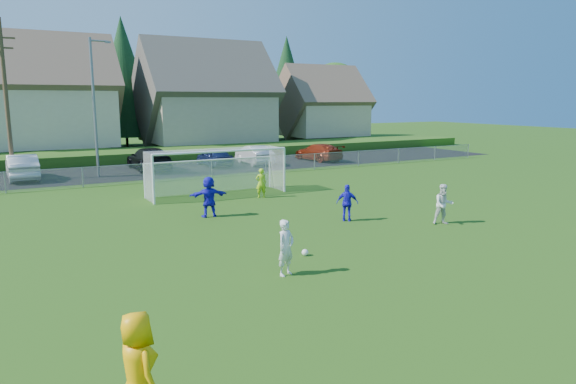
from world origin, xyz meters
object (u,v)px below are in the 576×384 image
object	(u,v)px
player_blue_b	(209,197)
car_f	(254,155)
player_white_a	(286,248)
player_white_b	(444,204)
goalkeeper	(261,183)
referee	(138,369)
car_g	(318,152)
car_b	(22,167)
car_e	(214,157)
car_d	(149,159)
player_blue_a	(347,203)
soccer_goal	(216,165)
soccer_ball	(305,252)

from	to	relation	value
player_blue_b	car_f	distance (m)	18.50
player_white_a	player_blue_b	xyz separation A→B (m)	(0.72, 8.30, 0.07)
player_white_b	goalkeeper	bearing A→B (deg)	140.07
referee	car_g	distance (m)	36.09
player_white_a	player_white_b	world-z (taller)	player_white_b
car_b	car_e	bearing A→B (deg)	179.67
car_d	car_b	bearing A→B (deg)	3.91
player_white_b	player_blue_a	bearing A→B (deg)	168.57
soccer_goal	car_e	bearing A→B (deg)	69.38
referee	car_b	bearing A→B (deg)	-10.91
player_white_b	car_d	bearing A→B (deg)	131.83
car_d	car_g	world-z (taller)	car_d
goalkeeper	player_blue_b	bearing A→B (deg)	50.86
car_d	car_e	bearing A→B (deg)	175.65
player_blue_a	car_e	distance (m)	19.90
car_b	car_g	world-z (taller)	car_b
car_e	player_white_b	bearing A→B (deg)	92.75
car_b	car_f	xyz separation A→B (m)	(16.40, -0.13, -0.06)
goalkeeper	car_d	size ratio (longest dim) A/B	0.28
referee	player_white_a	bearing A→B (deg)	-59.21
player_white_a	car_b	size ratio (longest dim) A/B	0.33
player_blue_b	car_e	size ratio (longest dim) A/B	0.42
soccer_ball	car_b	bearing A→B (deg)	108.12
referee	car_f	distance (m)	33.11
car_b	car_f	bearing A→B (deg)	177.83
car_f	car_d	bearing A→B (deg)	-3.16
referee	player_blue_b	world-z (taller)	referee
car_d	car_g	distance (m)	14.00
car_d	car_f	world-z (taller)	car_d
player_white_b	player_blue_a	distance (m)	3.93
car_g	soccer_goal	bearing A→B (deg)	33.19
goalkeeper	car_b	xyz separation A→B (m)	(-10.71, 12.99, 0.04)
referee	car_f	size ratio (longest dim) A/B	0.41
soccer_ball	car_f	distance (m)	24.43
car_e	referee	bearing A→B (deg)	65.88
car_d	player_blue_a	bearing A→B (deg)	98.68
player_white_b	soccer_goal	world-z (taller)	soccer_goal
car_e	player_white_a	bearing A→B (deg)	72.62
goalkeeper	car_d	distance (m)	13.85
car_b	car_f	size ratio (longest dim) A/B	1.08
car_g	car_b	bearing A→B (deg)	-6.36
player_blue_b	player_white_b	bearing A→B (deg)	150.85
player_white_a	goalkeeper	size ratio (longest dim) A/B	1.07
soccer_ball	player_white_a	world-z (taller)	player_white_a
player_white_a	car_b	xyz separation A→B (m)	(-6.02, 24.21, -0.01)
soccer_ball	car_d	xyz separation A→B (m)	(0.81, 23.51, 0.70)
soccer_ball	car_b	distance (m)	24.07
car_b	car_g	size ratio (longest dim) A/B	1.01
soccer_ball	player_white_b	distance (m)	7.31
car_b	soccer_goal	bearing A→B (deg)	127.57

